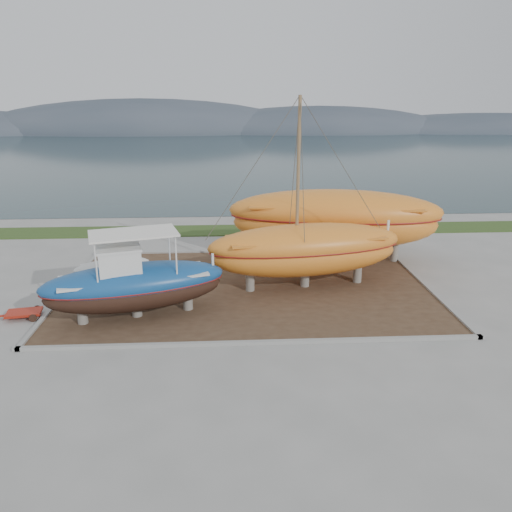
{
  "coord_description": "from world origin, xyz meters",
  "views": [
    {
      "loc": [
        -0.91,
        -19.72,
        9.3
      ],
      "look_at": [
        0.4,
        4.0,
        1.71
      ],
      "focal_mm": 35.0,
      "sensor_mm": 36.0,
      "label": 1
    }
  ],
  "objects_px": {
    "blue_caique": "(134,275)",
    "red_trailer": "(24,315)",
    "white_dinghy": "(113,271)",
    "orange_bare_hull": "(334,226)",
    "orange_sailboat": "(308,196)"
  },
  "relations": [
    {
      "from": "white_dinghy",
      "to": "orange_sailboat",
      "type": "relative_size",
      "value": 0.39
    },
    {
      "from": "blue_caique",
      "to": "orange_bare_hull",
      "type": "height_order",
      "value": "orange_bare_hull"
    },
    {
      "from": "blue_caique",
      "to": "orange_bare_hull",
      "type": "bearing_deg",
      "value": 20.31
    },
    {
      "from": "orange_sailboat",
      "to": "orange_bare_hull",
      "type": "distance_m",
      "value": 5.58
    },
    {
      "from": "white_dinghy",
      "to": "orange_sailboat",
      "type": "xyz_separation_m",
      "value": [
        9.94,
        -1.23,
        4.08
      ]
    },
    {
      "from": "orange_sailboat",
      "to": "red_trailer",
      "type": "relative_size",
      "value": 4.55
    },
    {
      "from": "orange_sailboat",
      "to": "orange_bare_hull",
      "type": "relative_size",
      "value": 0.8
    },
    {
      "from": "blue_caique",
      "to": "orange_sailboat",
      "type": "height_order",
      "value": "orange_sailboat"
    },
    {
      "from": "blue_caique",
      "to": "red_trailer",
      "type": "height_order",
      "value": "blue_caique"
    },
    {
      "from": "blue_caique",
      "to": "red_trailer",
      "type": "distance_m",
      "value": 5.29
    },
    {
      "from": "orange_bare_hull",
      "to": "red_trailer",
      "type": "relative_size",
      "value": 5.68
    },
    {
      "from": "blue_caique",
      "to": "white_dinghy",
      "type": "height_order",
      "value": "blue_caique"
    },
    {
      "from": "blue_caique",
      "to": "orange_bare_hull",
      "type": "xyz_separation_m",
      "value": [
        10.28,
        7.55,
        0.12
      ]
    },
    {
      "from": "red_trailer",
      "to": "orange_sailboat",
      "type": "bearing_deg",
      "value": 3.9
    },
    {
      "from": "orange_bare_hull",
      "to": "red_trailer",
      "type": "height_order",
      "value": "orange_bare_hull"
    }
  ]
}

